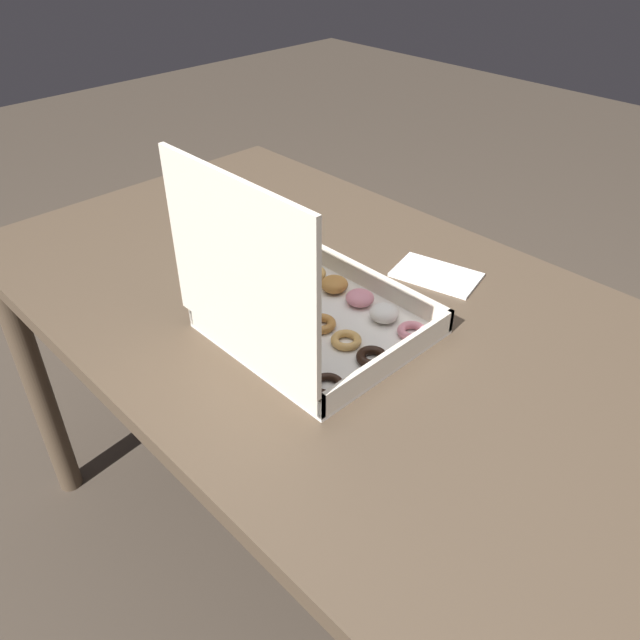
{
  "coord_description": "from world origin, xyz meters",
  "views": [
    {
      "loc": [
        -0.64,
        0.62,
        1.3
      ],
      "look_at": [
        -0.06,
        0.07,
        0.73
      ],
      "focal_mm": 35.0,
      "sensor_mm": 36.0,
      "label": 1
    }
  ],
  "objects": [
    {
      "name": "coffee_mug",
      "position": [
        0.18,
        0.0,
        0.77
      ],
      "size": [
        0.09,
        0.09,
        0.1
      ],
      "color": "#4C8456",
      "rests_on": "dining_table"
    },
    {
      "name": "paper_napkin",
      "position": [
        -0.09,
        -0.2,
        0.72
      ],
      "size": [
        0.17,
        0.13,
        0.01
      ],
      "color": "white",
      "rests_on": "dining_table"
    },
    {
      "name": "ground_plane",
      "position": [
        0.0,
        0.0,
        0.0
      ],
      "size": [
        8.0,
        8.0,
        0.0
      ],
      "primitive_type": "plane",
      "color": "#42382D"
    },
    {
      "name": "donut_box",
      "position": [
        -0.06,
        0.11,
        0.77
      ],
      "size": [
        0.3,
        0.29,
        0.3
      ],
      "color": "silver",
      "rests_on": "dining_table"
    },
    {
      "name": "dining_table",
      "position": [
        0.0,
        0.0,
        0.62
      ],
      "size": [
        1.29,
        0.77,
        0.71
      ],
      "color": "#4C3D2D",
      "rests_on": "ground_plane"
    }
  ]
}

